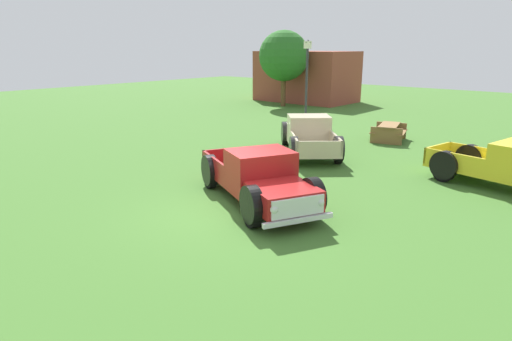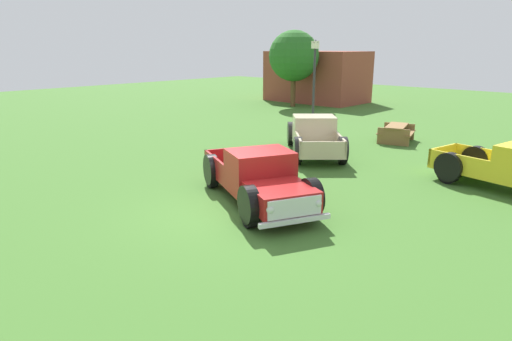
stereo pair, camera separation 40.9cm
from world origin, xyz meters
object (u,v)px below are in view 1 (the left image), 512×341
pickup_truck_foreground (261,180)px  picnic_table (389,130)px  oak_tree_east (284,56)px  pickup_truck_behind_left (308,134)px  lamp_post_near (306,85)px

pickup_truck_foreground → picnic_table: 10.59m
picnic_table → oak_tree_east: bearing=149.4°
pickup_truck_behind_left → lamp_post_near: bearing=126.2°
pickup_truck_foreground → lamp_post_near: size_ratio=1.15×
oak_tree_east → pickup_truck_foreground: bearing=-54.2°
pickup_truck_behind_left → picnic_table: pickup_truck_behind_left is taller
pickup_truck_foreground → picnic_table: (-1.10, 10.53, -0.24)m
pickup_truck_behind_left → picnic_table: size_ratio=2.26×
pickup_truck_foreground → pickup_truck_behind_left: bearing=113.4°
pickup_truck_foreground → lamp_post_near: (-5.33, 9.82, 1.67)m
pickup_truck_behind_left → lamp_post_near: size_ratio=1.06×
picnic_table → lamp_post_near: bearing=-170.5°
oak_tree_east → pickup_truck_behind_left: bearing=-48.5°
pickup_truck_foreground → pickup_truck_behind_left: pickup_truck_foreground is taller
lamp_post_near → oak_tree_east: bearing=133.9°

